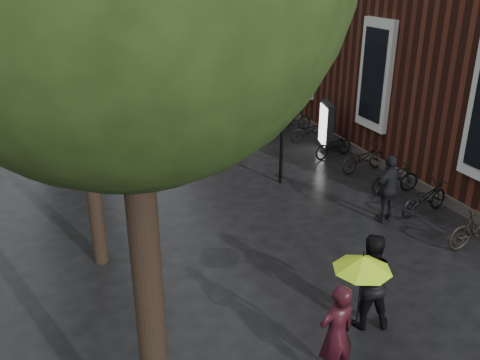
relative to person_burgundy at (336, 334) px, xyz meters
name	(u,v)px	position (x,y,z in m)	size (l,w,h in m)	color
person_burgundy	(336,334)	(0.00, 0.00, 0.00)	(0.66, 0.44, 1.82)	black
person_black	(368,281)	(1.28, 1.03, 0.04)	(0.92, 0.72, 1.90)	black
lime_umbrella	(363,263)	(0.73, 0.50, 0.87)	(1.00, 1.00, 1.48)	black
pedestrian_walking	(389,189)	(4.23, 4.48, 0.02)	(1.09, 0.45, 1.85)	black
parked_bicycles	(334,143)	(5.56, 9.43, -0.44)	(2.12, 14.34, 1.05)	black
ad_lightbox	(326,126)	(5.63, 10.21, -0.03)	(0.27, 1.16, 1.76)	black
lamp_post	(283,110)	(2.70, 7.84, 1.44)	(0.20, 0.20, 3.87)	black
cycle_sign	(94,85)	(-1.99, 15.80, 0.94)	(0.15, 0.51, 2.79)	#262628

